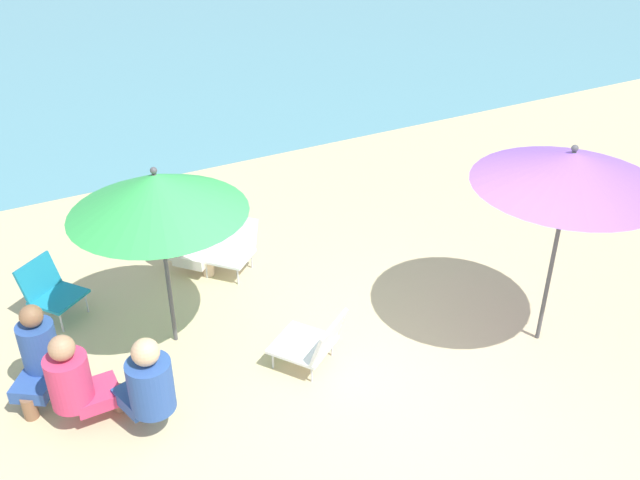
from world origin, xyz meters
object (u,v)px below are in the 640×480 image
person_b (76,381)px  person_c (38,355)px  person_d (182,237)px  umbrella_green (157,194)px  person_a (148,384)px  beach_chair_a (50,289)px  beach_chair_c (232,245)px  umbrella_purple (571,169)px  beach_chair_b (313,342)px

person_b → person_c: 0.53m
person_c → person_d: bearing=161.9°
umbrella_green → person_d: 1.68m
person_a → person_d: 2.37m
umbrella_green → person_a: umbrella_green is taller
beach_chair_a → umbrella_green: bearing=7.9°
beach_chair_a → person_a: 2.01m
beach_chair_c → person_b: size_ratio=0.79×
umbrella_purple → person_d: 4.02m
umbrella_green → beach_chair_b: bearing=-43.7°
umbrella_green → person_d: bearing=67.5°
beach_chair_a → person_b: bearing=-38.9°
beach_chair_b → person_a: person_a is taller
beach_chair_b → person_d: 2.15m
umbrella_green → beach_chair_a: 1.82m
umbrella_purple → person_d: bearing=133.7°
beach_chair_c → person_a: person_a is taller
umbrella_purple → beach_chair_a: bearing=147.8°
person_c → beach_chair_a: bearing=-159.5°
umbrella_purple → beach_chair_b: umbrella_purple is taller
beach_chair_b → person_d: (-0.52, 2.08, 0.14)m
umbrella_purple → beach_chair_c: 3.60m
person_d → beach_chair_b: bearing=-28.2°
beach_chair_c → person_d: person_d is taller
umbrella_green → beach_chair_a: size_ratio=2.71×
beach_chair_a → beach_chair_b: (1.94, -1.89, -0.05)m
person_a → person_d: (0.98, 2.15, -0.05)m
beach_chair_b → person_b: (-1.98, 0.27, 0.16)m
person_b → beach_chair_c: bearing=38.1°
umbrella_purple → person_d: umbrella_purple is taller
umbrella_purple → person_c: size_ratio=2.25×
beach_chair_b → person_a: bearing=57.9°
person_b → person_d: person_b is taller
beach_chair_b → beach_chair_c: beach_chair_c is taller
umbrella_green → umbrella_purple: bearing=-27.4°
beach_chair_c → person_b: (-1.95, -1.59, 0.14)m
beach_chair_b → person_a: 1.51m
umbrella_purple → person_d: (-2.61, 2.73, -1.37)m
beach_chair_b → person_d: bearing=-20.8°
beach_chair_a → person_b: size_ratio=0.75×
beach_chair_b → person_b: person_b is taller
umbrella_purple → beach_chair_a: 4.98m
umbrella_green → person_a: bearing=-116.3°
umbrella_green → person_c: (-1.21, -0.19, -1.14)m
person_b → beach_chair_a: bearing=87.3°
beach_chair_a → beach_chair_c: bearing=51.8°
person_b → person_c: bearing=113.1°
person_a → person_b: person_a is taller
beach_chair_c → person_a: size_ratio=0.76×
person_b → person_a: bearing=-35.8°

